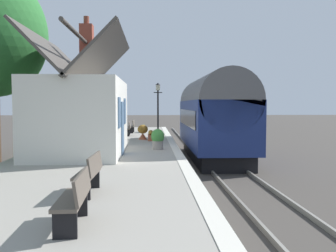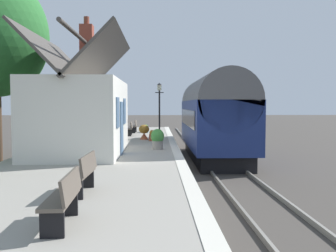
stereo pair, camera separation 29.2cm
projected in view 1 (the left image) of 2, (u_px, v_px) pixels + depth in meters
ground_plane at (203, 168)px, 16.20m from camera, size 160.00×160.00×0.00m
platform at (107, 159)px, 15.98m from camera, size 32.00×6.46×0.82m
platform_edge_coping at (176, 149)px, 16.10m from camera, size 32.00×0.36×0.02m
rail_near at (239, 166)px, 16.27m from camera, size 52.00×0.08×0.14m
rail_far at (207, 166)px, 16.21m from camera, size 52.00×0.08×0.14m
train at (213, 116)px, 18.63m from camera, size 8.90×2.73×4.32m
station_building at (82, 113)px, 14.84m from camera, size 6.36×3.57×5.85m
bench_by_lamp at (128, 128)px, 23.31m from camera, size 1.41×0.47×0.88m
bench_platform_end at (75, 198)px, 5.94m from camera, size 1.42×0.49×0.88m
bench_mid_platform at (132, 126)px, 25.72m from camera, size 1.41×0.45×0.88m
bench_near_building at (90, 172)px, 8.14m from camera, size 1.41×0.47×0.88m
planter_bench_left at (143, 132)px, 20.79m from camera, size 0.59×0.59×0.83m
planter_corner_building at (151, 135)px, 20.26m from camera, size 1.00×0.32×0.57m
planter_by_door at (144, 129)px, 25.97m from camera, size 0.87×0.32×0.55m
planter_under_sign at (85, 128)px, 25.62m from camera, size 0.40×0.40×0.63m
planter_edge_far at (158, 139)px, 16.15m from camera, size 0.59×0.59×0.91m
planter_bench_right at (82, 131)px, 21.05m from camera, size 0.60×0.60×0.87m
lamp_post_platform at (158, 99)px, 21.74m from camera, size 0.32×0.50×3.28m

